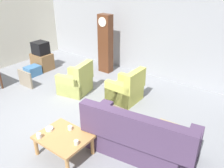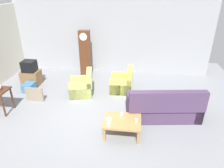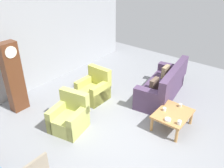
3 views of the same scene
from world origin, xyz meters
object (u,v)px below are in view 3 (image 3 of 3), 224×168
object	(u,v)px
cup_white_porcelain	(164,109)
bowl_white_stacked	(168,120)
armchair_olive_near	(69,118)
cup_cream_tall	(180,105)
coffee_table_wood	(173,115)
cup_blue_rimmed	(179,123)
armchair_olive_far	(94,89)
couch_floral	(163,87)
grandfather_clock	(14,78)

from	to	relation	value
cup_white_porcelain	bowl_white_stacked	distance (m)	0.40
armchair_olive_near	cup_white_porcelain	world-z (taller)	armchair_olive_near
armchair_olive_near	cup_cream_tall	size ratio (longest dim) A/B	10.79
cup_white_porcelain	bowl_white_stacked	bearing A→B (deg)	-141.43
coffee_table_wood	cup_blue_rimmed	xyz separation A→B (m)	(-0.31, -0.30, 0.11)
bowl_white_stacked	armchair_olive_near	bearing A→B (deg)	122.12
coffee_table_wood	cup_cream_tall	bearing A→B (deg)	-3.18
armchair_olive_far	cup_cream_tall	bearing A→B (deg)	-77.01
couch_floral	grandfather_clock	size ratio (longest dim) A/B	1.14
cup_cream_tall	bowl_white_stacked	distance (m)	0.71
grandfather_clock	coffee_table_wood	bearing A→B (deg)	-62.94
couch_floral	grandfather_clock	distance (m)	4.18
couch_floral	coffee_table_wood	distance (m)	1.42
coffee_table_wood	grandfather_clock	distance (m)	4.19
cup_white_porcelain	armchair_olive_far	bearing A→B (deg)	94.29
cup_white_porcelain	couch_floral	bearing A→B (deg)	28.89
armchair_olive_far	cup_white_porcelain	xyz separation A→B (m)	(0.16, -2.20, 0.16)
armchair_olive_far	grandfather_clock	xyz separation A→B (m)	(-1.68, 1.28, 0.67)
grandfather_clock	cup_cream_tall	world-z (taller)	grandfather_clock
cup_cream_tall	cup_white_porcelain	bearing A→B (deg)	149.27
grandfather_clock	cup_cream_tall	distance (m)	4.37
cup_blue_rimmed	bowl_white_stacked	world-z (taller)	cup_blue_rimmed
cup_cream_tall	cup_blue_rimmed	bearing A→B (deg)	-157.53
grandfather_clock	bowl_white_stacked	distance (m)	4.06
cup_blue_rimmed	cup_cream_tall	bearing A→B (deg)	22.47
armchair_olive_near	cup_white_porcelain	distance (m)	2.34
cup_white_porcelain	bowl_white_stacked	xyz separation A→B (m)	(-0.31, -0.25, -0.01)
armchair_olive_near	cup_blue_rimmed	xyz separation A→B (m)	(1.28, -2.25, 0.17)
armchair_olive_near	armchair_olive_far	xyz separation A→B (m)	(1.39, 0.46, 0.00)
couch_floral	grandfather_clock	xyz separation A→B (m)	(-3.02, 2.83, 0.62)
cup_blue_rimmed	grandfather_clock	bearing A→B (deg)	111.51
armchair_olive_far	cup_white_porcelain	bearing A→B (deg)	-85.71
armchair_olive_near	cup_blue_rimmed	world-z (taller)	armchair_olive_near
couch_floral	cup_blue_rimmed	distance (m)	1.85
bowl_white_stacked	coffee_table_wood	bearing A→B (deg)	5.29
coffee_table_wood	cup_white_porcelain	xyz separation A→B (m)	(-0.04, 0.22, 0.10)
armchair_olive_far	cup_cream_tall	xyz separation A→B (m)	(0.56, -2.43, 0.16)
armchair_olive_near	cup_white_porcelain	xyz separation A→B (m)	(1.56, -1.74, 0.16)
cup_blue_rimmed	coffee_table_wood	bearing A→B (deg)	43.61
armchair_olive_far	bowl_white_stacked	bearing A→B (deg)	-93.42
couch_floral	cup_white_porcelain	xyz separation A→B (m)	(-1.17, -0.64, 0.11)
armchair_olive_far	cup_cream_tall	size ratio (longest dim) A/B	10.68
cup_cream_tall	bowl_white_stacked	world-z (taller)	cup_cream_tall
armchair_olive_far	cup_blue_rimmed	world-z (taller)	armchair_olive_far
couch_floral	coffee_table_wood	xyz separation A→B (m)	(-1.13, -0.86, 0.01)
cup_white_porcelain	bowl_white_stacked	size ratio (longest dim) A/B	0.58
armchair_olive_far	grandfather_clock	bearing A→B (deg)	142.84
armchair_olive_near	cup_cream_tall	world-z (taller)	armchair_olive_near
cup_blue_rimmed	bowl_white_stacked	distance (m)	0.27
cup_cream_tall	couch_floral	bearing A→B (deg)	48.81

